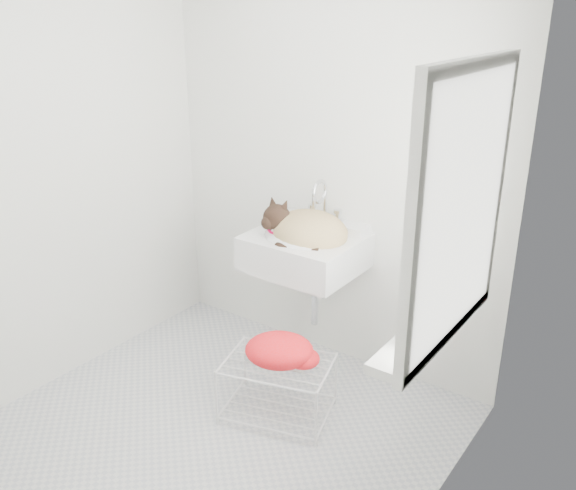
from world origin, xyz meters
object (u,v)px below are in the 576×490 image
Objects in this scene: wire_rack at (278,390)px; bottle_c at (449,305)px; sink at (306,235)px; bottle_a at (408,344)px; bottle_b at (423,330)px; cat at (306,230)px.

bottle_c is at bearing 8.97° from wire_rack.
bottle_a is at bearing -37.51° from sink.
bottle_a is at bearing -90.00° from bottle_b.
cat is at bearing 142.82° from bottle_a.
sink is 3.39× the size of bottle_b.
bottle_c is (0.00, 0.27, 0.00)m from bottle_b.
bottle_a is 0.41m from bottle_c.
sink is 1.13× the size of wire_rack.
bottle_b reaches higher than bottle_c.
cat reaches higher than bottle_a.
wire_rack is at bearing 161.61° from bottle_a.
cat is 2.08× the size of bottle_a.
sink is 1.28× the size of cat.
bottle_c is (0.97, -0.33, -0.04)m from cat.
sink is 0.86m from wire_rack.
bottle_b is 1.13× the size of bottle_c.
bottle_b is (0.97, -0.60, -0.04)m from cat.
bottle_a is (0.97, -0.74, -0.04)m from cat.
wire_rack is at bearing -77.24° from cat.
bottle_a is at bearing -41.49° from cat.
sink reaches higher than bottle_c.
wire_rack is at bearing -72.24° from sink.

